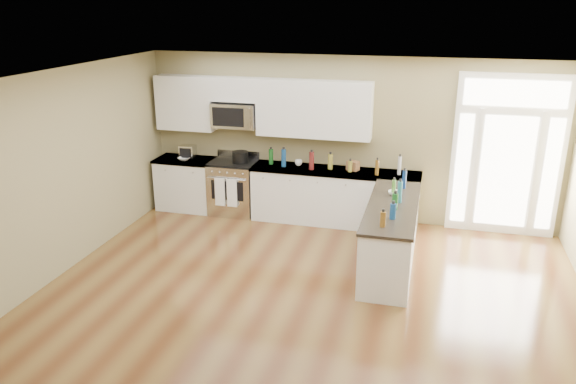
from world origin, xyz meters
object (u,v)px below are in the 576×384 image
at_px(peninsula_cabinet, 391,238).
at_px(toaster_oven, 188,152).
at_px(stockpot, 240,157).
at_px(kitchen_range, 234,187).

relative_size(peninsula_cabinet, toaster_oven, 8.73).
relative_size(stockpot, toaster_oven, 1.05).
bearing_deg(kitchen_range, toaster_oven, 174.59).
xyz_separation_m(peninsula_cabinet, kitchen_range, (-2.90, 1.45, 0.04)).
bearing_deg(kitchen_range, stockpot, -5.45).
bearing_deg(toaster_oven, stockpot, -5.96).
bearing_deg(toaster_oven, peninsula_cabinet, -22.53).
bearing_deg(peninsula_cabinet, toaster_oven, 158.02).
distance_m(peninsula_cabinet, kitchen_range, 3.25).
distance_m(peninsula_cabinet, stockpot, 3.17).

